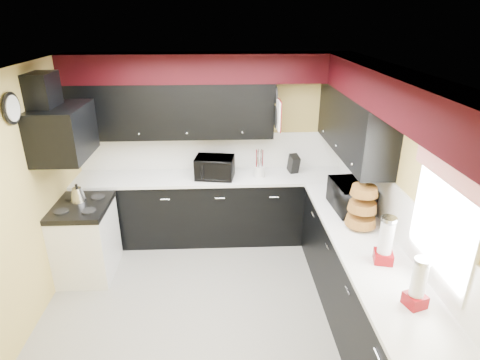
# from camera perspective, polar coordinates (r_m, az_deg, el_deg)

# --- Properties ---
(ground) EXTENTS (3.60, 3.60, 0.00)m
(ground) POSITION_cam_1_polar(r_m,az_deg,el_deg) (4.55, -3.97, -17.82)
(ground) COLOR gray
(ground) RESTS_ON ground
(wall_back) EXTENTS (3.60, 0.06, 2.50)m
(wall_back) POSITION_cam_1_polar(r_m,az_deg,el_deg) (5.53, -4.01, 4.75)
(wall_back) COLOR #E0C666
(wall_back) RESTS_ON ground
(wall_right) EXTENTS (0.06, 3.60, 2.50)m
(wall_right) POSITION_cam_1_polar(r_m,az_deg,el_deg) (4.20, 20.93, -2.85)
(wall_right) COLOR #E0C666
(wall_right) RESTS_ON ground
(wall_left) EXTENTS (0.06, 3.60, 2.50)m
(wall_left) POSITION_cam_1_polar(r_m,az_deg,el_deg) (4.31, -29.17, -3.65)
(wall_left) COLOR #E0C666
(wall_left) RESTS_ON ground
(ceiling) EXTENTS (3.60, 3.60, 0.06)m
(ceiling) POSITION_cam_1_polar(r_m,az_deg,el_deg) (3.49, -5.12, 15.13)
(ceiling) COLOR white
(ceiling) RESTS_ON wall_back
(cab_back) EXTENTS (3.60, 0.60, 0.90)m
(cab_back) POSITION_cam_1_polar(r_m,az_deg,el_deg) (5.56, -3.84, -4.09)
(cab_back) COLOR black
(cab_back) RESTS_ON ground
(cab_right) EXTENTS (0.60, 3.00, 0.90)m
(cab_right) POSITION_cam_1_polar(r_m,az_deg,el_deg) (4.26, 17.11, -14.52)
(cab_right) COLOR black
(cab_right) RESTS_ON ground
(counter_back) EXTENTS (3.62, 0.64, 0.04)m
(counter_back) POSITION_cam_1_polar(r_m,az_deg,el_deg) (5.36, -3.97, 0.40)
(counter_back) COLOR white
(counter_back) RESTS_ON cab_back
(counter_right) EXTENTS (0.64, 3.02, 0.04)m
(counter_right) POSITION_cam_1_polar(r_m,az_deg,el_deg) (4.00, 17.89, -9.14)
(counter_right) COLOR white
(counter_right) RESTS_ON cab_right
(splash_back) EXTENTS (3.60, 0.02, 0.50)m
(splash_back) POSITION_cam_1_polar(r_m,az_deg,el_deg) (5.54, -4.00, 4.13)
(splash_back) COLOR white
(splash_back) RESTS_ON counter_back
(splash_right) EXTENTS (0.02, 3.60, 0.50)m
(splash_right) POSITION_cam_1_polar(r_m,az_deg,el_deg) (4.22, 20.69, -3.59)
(splash_right) COLOR white
(splash_right) RESTS_ON counter_right
(upper_back) EXTENTS (2.60, 0.35, 0.70)m
(upper_back) POSITION_cam_1_polar(r_m,az_deg,el_deg) (5.25, -9.76, 9.73)
(upper_back) COLOR black
(upper_back) RESTS_ON wall_back
(upper_right) EXTENTS (0.35, 1.80, 0.70)m
(upper_right) POSITION_cam_1_polar(r_m,az_deg,el_deg) (4.74, 15.81, 7.81)
(upper_right) COLOR black
(upper_right) RESTS_ON wall_right
(soffit_back) EXTENTS (3.60, 0.36, 0.35)m
(soffit_back) POSITION_cam_1_polar(r_m,az_deg,el_deg) (5.11, -4.39, 15.63)
(soffit_back) COLOR black
(soffit_back) RESTS_ON wall_back
(soffit_right) EXTENTS (0.36, 3.24, 0.35)m
(soffit_right) POSITION_cam_1_polar(r_m,az_deg,el_deg) (3.65, 21.75, 11.20)
(soffit_right) COLOR black
(soffit_right) RESTS_ON wall_right
(stove) EXTENTS (0.60, 0.75, 0.86)m
(stove) POSITION_cam_1_polar(r_m,az_deg,el_deg) (5.17, -20.98, -8.15)
(stove) COLOR white
(stove) RESTS_ON ground
(cooktop) EXTENTS (0.62, 0.77, 0.06)m
(cooktop) POSITION_cam_1_polar(r_m,az_deg,el_deg) (4.96, -21.73, -3.58)
(cooktop) COLOR black
(cooktop) RESTS_ON stove
(hood) EXTENTS (0.50, 0.78, 0.55)m
(hood) POSITION_cam_1_polar(r_m,az_deg,el_deg) (4.68, -23.89, 6.25)
(hood) COLOR black
(hood) RESTS_ON wall_left
(hood_duct) EXTENTS (0.24, 0.40, 0.40)m
(hood_duct) POSITION_cam_1_polar(r_m,az_deg,el_deg) (4.64, -26.24, 11.10)
(hood_duct) COLOR black
(hood_duct) RESTS_ON wall_left
(window) EXTENTS (0.03, 0.86, 0.96)m
(window) POSITION_cam_1_polar(r_m,az_deg,el_deg) (3.35, 27.18, -4.83)
(window) COLOR white
(window) RESTS_ON wall_right
(valance) EXTENTS (0.04, 0.88, 0.20)m
(valance) POSITION_cam_1_polar(r_m,az_deg,el_deg) (3.18, 27.60, 1.54)
(valance) COLOR red
(valance) RESTS_ON wall_right
(pan_top) EXTENTS (0.03, 0.22, 0.40)m
(pan_top) POSITION_cam_1_polar(r_m,az_deg,el_deg) (5.14, 5.08, 11.98)
(pan_top) COLOR black
(pan_top) RESTS_ON upper_back
(pan_mid) EXTENTS (0.03, 0.28, 0.46)m
(pan_mid) POSITION_cam_1_polar(r_m,az_deg,el_deg) (5.07, 5.18, 8.92)
(pan_mid) COLOR black
(pan_mid) RESTS_ON upper_back
(pan_low) EXTENTS (0.03, 0.24, 0.42)m
(pan_low) POSITION_cam_1_polar(r_m,az_deg,el_deg) (5.32, 4.80, 9.28)
(pan_low) COLOR black
(pan_low) RESTS_ON upper_back
(cut_board) EXTENTS (0.03, 0.26, 0.35)m
(cut_board) POSITION_cam_1_polar(r_m,az_deg,el_deg) (4.94, 5.50, 9.14)
(cut_board) COLOR white
(cut_board) RESTS_ON upper_back
(baskets) EXTENTS (0.27, 0.27, 0.50)m
(baskets) POSITION_cam_1_polar(r_m,az_deg,el_deg) (4.17, 17.00, -3.56)
(baskets) COLOR brown
(baskets) RESTS_ON upper_right
(clock) EXTENTS (0.03, 0.30, 0.30)m
(clock) POSITION_cam_1_polar(r_m,az_deg,el_deg) (4.24, -29.74, 8.84)
(clock) COLOR black
(clock) RESTS_ON wall_left
(deco_plate) EXTENTS (0.03, 0.24, 0.24)m
(deco_plate) POSITION_cam_1_polar(r_m,az_deg,el_deg) (3.58, 24.86, 9.27)
(deco_plate) COLOR white
(deco_plate) RESTS_ON wall_right
(toaster_oven) EXTENTS (0.55, 0.48, 0.28)m
(toaster_oven) POSITION_cam_1_polar(r_m,az_deg,el_deg) (5.24, -3.63, 1.78)
(toaster_oven) COLOR black
(toaster_oven) RESTS_ON counter_back
(microwave) EXTENTS (0.41, 0.58, 0.31)m
(microwave) POSITION_cam_1_polar(r_m,az_deg,el_deg) (4.56, 15.55, -2.27)
(microwave) COLOR black
(microwave) RESTS_ON counter_right
(utensil_crock) EXTENTS (0.16, 0.16, 0.15)m
(utensil_crock) POSITION_cam_1_polar(r_m,az_deg,el_deg) (5.29, 2.76, 1.21)
(utensil_crock) COLOR silver
(utensil_crock) RESTS_ON counter_back
(knife_block) EXTENTS (0.14, 0.18, 0.25)m
(knife_block) POSITION_cam_1_polar(r_m,az_deg,el_deg) (5.46, 7.63, 2.28)
(knife_block) COLOR black
(knife_block) RESTS_ON counter_back
(kettle) EXTENTS (0.23, 0.23, 0.16)m
(kettle) POSITION_cam_1_polar(r_m,az_deg,el_deg) (5.02, -22.09, -1.90)
(kettle) COLOR #A4A5A9
(kettle) RESTS_ON cooktop
(dispenser_a) EXTENTS (0.19, 0.19, 0.42)m
(dispenser_a) POSITION_cam_1_polar(r_m,az_deg,el_deg) (3.69, 20.01, -8.17)
(dispenser_a) COLOR maroon
(dispenser_a) RESTS_ON counter_right
(dispenser_b) EXTENTS (0.17, 0.17, 0.38)m
(dispenser_b) POSITION_cam_1_polar(r_m,az_deg,el_deg) (3.28, 23.99, -13.45)
(dispenser_b) COLOR #5C060F
(dispenser_b) RESTS_ON counter_right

